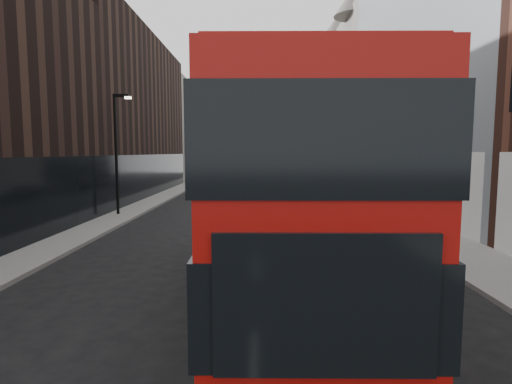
{
  "coord_description": "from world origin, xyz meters",
  "views": [
    {
      "loc": [
        0.09,
        -5.36,
        3.79
      ],
      "look_at": [
        -0.02,
        7.59,
        2.5
      ],
      "focal_mm": 28.0,
      "sensor_mm": 36.0,
      "label": 1
    }
  ],
  "objects_px": {
    "red_bus": "(286,189)",
    "car_c": "(268,193)",
    "car_b": "(293,199)",
    "grey_bus": "(266,169)",
    "car_a": "(294,220)",
    "street_lamp": "(117,146)"
  },
  "relations": [
    {
      "from": "car_b",
      "to": "grey_bus",
      "type": "bearing_deg",
      "value": 101.88
    },
    {
      "from": "street_lamp",
      "to": "grey_bus",
      "type": "bearing_deg",
      "value": 64.91
    },
    {
      "from": "car_a",
      "to": "car_b",
      "type": "distance_m",
      "value": 7.57
    },
    {
      "from": "red_bus",
      "to": "car_c",
      "type": "height_order",
      "value": "red_bus"
    },
    {
      "from": "grey_bus",
      "to": "car_c",
      "type": "distance_m",
      "value": 11.69
    },
    {
      "from": "street_lamp",
      "to": "red_bus",
      "type": "distance_m",
      "value": 15.86
    },
    {
      "from": "red_bus",
      "to": "car_b",
      "type": "height_order",
      "value": "red_bus"
    },
    {
      "from": "street_lamp",
      "to": "car_b",
      "type": "xyz_separation_m",
      "value": [
        10.51,
        2.4,
        -3.42
      ]
    },
    {
      "from": "street_lamp",
      "to": "car_a",
      "type": "height_order",
      "value": "street_lamp"
    },
    {
      "from": "car_a",
      "to": "car_b",
      "type": "bearing_deg",
      "value": 86.14
    },
    {
      "from": "street_lamp",
      "to": "grey_bus",
      "type": "height_order",
      "value": "street_lamp"
    },
    {
      "from": "grey_bus",
      "to": "car_c",
      "type": "height_order",
      "value": "grey_bus"
    },
    {
      "from": "grey_bus",
      "to": "car_c",
      "type": "xyz_separation_m",
      "value": [
        0.0,
        -11.6,
        -1.37
      ]
    },
    {
      "from": "red_bus",
      "to": "car_a",
      "type": "distance_m",
      "value": 8.17
    },
    {
      "from": "street_lamp",
      "to": "car_a",
      "type": "distance_m",
      "value": 11.72
    },
    {
      "from": "street_lamp",
      "to": "red_bus",
      "type": "relative_size",
      "value": 0.55
    },
    {
      "from": "red_bus",
      "to": "car_a",
      "type": "bearing_deg",
      "value": 83.36
    },
    {
      "from": "red_bus",
      "to": "car_a",
      "type": "xyz_separation_m",
      "value": [
        0.91,
        7.83,
        -2.15
      ]
    },
    {
      "from": "red_bus",
      "to": "car_c",
      "type": "xyz_separation_m",
      "value": [
        0.0,
        20.63,
        -2.21
      ]
    },
    {
      "from": "street_lamp",
      "to": "car_b",
      "type": "relative_size",
      "value": 1.52
    },
    {
      "from": "red_bus",
      "to": "grey_bus",
      "type": "height_order",
      "value": "red_bus"
    },
    {
      "from": "car_b",
      "to": "car_c",
      "type": "relative_size",
      "value": 1.1
    }
  ]
}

